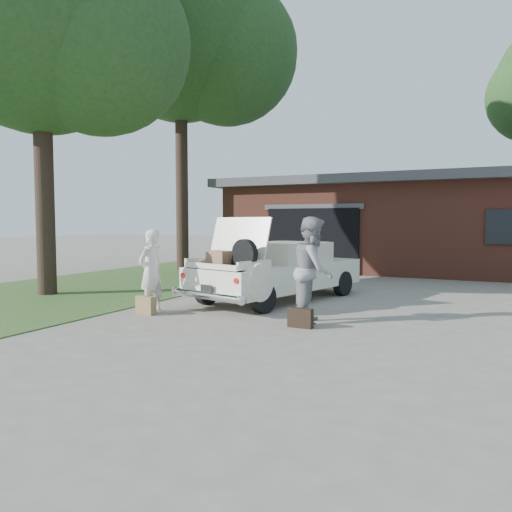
% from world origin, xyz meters
% --- Properties ---
extents(ground, '(90.00, 90.00, 0.00)m').
position_xyz_m(ground, '(0.00, 0.00, 0.00)').
color(ground, gray).
rests_on(ground, ground).
extents(grass_strip, '(6.00, 16.00, 0.02)m').
position_xyz_m(grass_strip, '(-5.50, 3.00, 0.01)').
color(grass_strip, '#2D4C1E').
rests_on(grass_strip, ground).
extents(house, '(12.80, 7.80, 3.30)m').
position_xyz_m(house, '(0.98, 11.47, 1.67)').
color(house, brown).
rests_on(house, ground).
extents(tree_left, '(6.49, 5.65, 9.47)m').
position_xyz_m(tree_left, '(-5.48, 0.52, 6.36)').
color(tree_left, '#38281E').
rests_on(tree_left, ground).
extents(tree_back, '(7.63, 6.64, 11.94)m').
position_xyz_m(tree_back, '(-6.01, 7.01, 8.25)').
color(tree_back, '#38281E').
rests_on(tree_back, ground).
extents(sedan, '(2.78, 4.81, 1.85)m').
position_xyz_m(sedan, '(-0.26, 2.23, 0.66)').
color(sedan, white).
rests_on(sedan, ground).
extents(woman_left, '(0.43, 0.62, 1.61)m').
position_xyz_m(woman_left, '(-1.87, -0.22, 0.81)').
color(woman_left, silver).
rests_on(woman_left, ground).
extents(woman_right, '(0.88, 1.03, 1.85)m').
position_xyz_m(woman_right, '(1.30, 0.21, 0.92)').
color(woman_right, gray).
rests_on(woman_right, ground).
extents(suitcase_left, '(0.47, 0.23, 0.34)m').
position_xyz_m(suitcase_left, '(-1.81, -0.46, 0.17)').
color(suitcase_left, olive).
rests_on(suitcase_left, ground).
extents(suitcase_right, '(0.43, 0.15, 0.33)m').
position_xyz_m(suitcase_right, '(1.26, -0.29, 0.16)').
color(suitcase_right, black).
rests_on(suitcase_right, ground).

